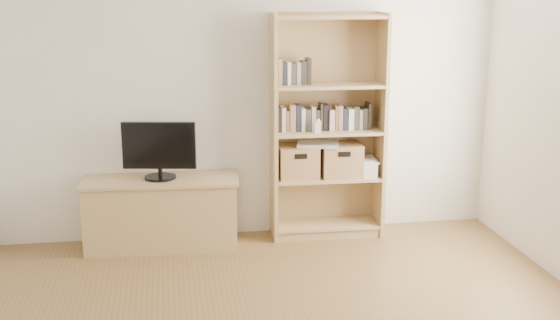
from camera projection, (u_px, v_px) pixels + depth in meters
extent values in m
cube|color=white|center=(247.00, 93.00, 6.18)|extent=(4.50, 0.02, 2.60)
cube|color=tan|center=(162.00, 214.00, 6.08)|extent=(1.32, 0.57, 0.59)
cube|color=tan|center=(328.00, 128.00, 6.20)|extent=(1.01, 0.38, 2.00)
cube|color=black|center=(159.00, 150.00, 5.94)|extent=(0.62, 0.15, 0.49)
cube|color=black|center=(328.00, 117.00, 6.20)|extent=(0.84, 0.22, 0.22)
cube|color=black|center=(303.00, 73.00, 6.07)|extent=(0.36, 0.14, 0.19)
cube|color=white|center=(318.00, 127.00, 6.07)|extent=(0.06, 0.04, 0.10)
cube|color=#A47A4A|center=(298.00, 162.00, 6.23)|extent=(0.35, 0.29, 0.29)
cube|color=#A47A4A|center=(341.00, 160.00, 6.28)|extent=(0.37, 0.30, 0.29)
cube|color=silver|center=(318.00, 144.00, 6.21)|extent=(0.41, 0.33, 0.03)
cube|color=beige|center=(365.00, 168.00, 6.33)|extent=(0.23, 0.31, 0.13)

